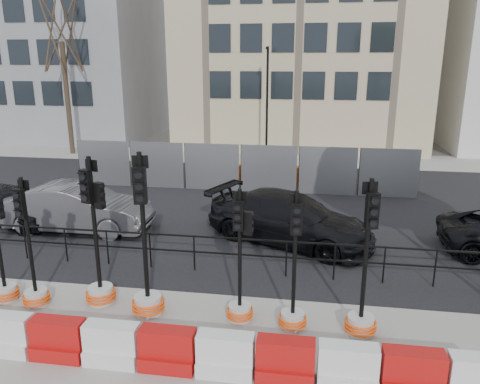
% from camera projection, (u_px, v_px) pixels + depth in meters
% --- Properties ---
extents(ground, '(120.00, 120.00, 0.00)m').
position_uv_depth(ground, '(183.00, 293.00, 11.20)').
color(ground, '#51514C').
rests_on(ground, ground).
extents(sidewalk_near, '(40.00, 6.00, 0.02)m').
position_uv_depth(sidewalk_near, '(137.00, 372.00, 8.35)').
color(sidewalk_near, gray).
rests_on(sidewalk_near, ground).
extents(road, '(40.00, 14.00, 0.03)m').
position_uv_depth(road, '(232.00, 205.00, 17.85)').
color(road, black).
rests_on(road, ground).
extents(sidewalk_far, '(40.00, 4.00, 0.02)m').
position_uv_depth(sidewalk_far, '(259.00, 158.00, 26.40)').
color(sidewalk_far, gray).
rests_on(sidewalk_far, ground).
extents(building_grey, '(11.00, 9.06, 14.00)m').
position_uv_depth(building_grey, '(69.00, 34.00, 32.23)').
color(building_grey, gray).
rests_on(building_grey, ground).
extents(kerb_railing, '(18.00, 0.04, 1.00)m').
position_uv_depth(kerb_railing, '(194.00, 247.00, 12.16)').
color(kerb_railing, black).
rests_on(kerb_railing, ground).
extents(heras_fencing, '(14.33, 1.72, 2.00)m').
position_uv_depth(heras_fencing, '(256.00, 172.00, 20.31)').
color(heras_fencing, gray).
rests_on(heras_fencing, ground).
extents(lamp_post_far, '(0.12, 0.56, 6.00)m').
position_uv_depth(lamp_post_far, '(267.00, 102.00, 24.47)').
color(lamp_post_far, black).
rests_on(lamp_post_far, ground).
extents(tree_bare_far, '(2.00, 2.00, 9.00)m').
position_uv_depth(tree_bare_far, '(61.00, 35.00, 25.72)').
color(tree_bare_far, '#473828').
rests_on(tree_bare_far, ground).
extents(barrier_row, '(12.55, 0.50, 0.80)m').
position_uv_depth(barrier_row, '(140.00, 348.00, 8.44)').
color(barrier_row, red).
rests_on(barrier_row, ground).
extents(traffic_signal_b, '(0.59, 0.59, 3.02)m').
position_uv_depth(traffic_signal_b, '(2.00, 272.00, 10.64)').
color(traffic_signal_b, beige).
rests_on(traffic_signal_b, ground).
extents(traffic_signal_c, '(0.59, 0.59, 3.01)m').
position_uv_depth(traffic_signal_c, '(34.00, 280.00, 10.45)').
color(traffic_signal_c, beige).
rests_on(traffic_signal_c, ground).
extents(traffic_signal_d, '(0.68, 0.68, 3.43)m').
position_uv_depth(traffic_signal_d, '(99.00, 271.00, 10.49)').
color(traffic_signal_d, beige).
rests_on(traffic_signal_d, ground).
extents(traffic_signal_e, '(0.71, 0.71, 3.62)m').
position_uv_depth(traffic_signal_e, '(147.00, 283.00, 10.06)').
color(traffic_signal_e, beige).
rests_on(traffic_signal_e, ground).
extents(traffic_signal_f, '(0.58, 0.58, 2.92)m').
position_uv_depth(traffic_signal_f, '(240.00, 291.00, 9.84)').
color(traffic_signal_f, beige).
rests_on(traffic_signal_f, ground).
extents(traffic_signal_g, '(0.59, 0.59, 2.97)m').
position_uv_depth(traffic_signal_g, '(293.00, 302.00, 9.56)').
color(traffic_signal_g, beige).
rests_on(traffic_signal_g, ground).
extents(traffic_signal_h, '(0.64, 0.64, 3.27)m').
position_uv_depth(traffic_signal_h, '(362.00, 304.00, 9.34)').
color(traffic_signal_h, beige).
rests_on(traffic_signal_h, ground).
extents(car_a, '(3.79, 4.86, 1.36)m').
position_uv_depth(car_a, '(11.00, 205.00, 15.70)').
color(car_a, black).
rests_on(car_a, ground).
extents(car_b, '(1.73, 4.71, 1.54)m').
position_uv_depth(car_b, '(78.00, 208.00, 15.04)').
color(car_b, '#4B4A4F').
rests_on(car_b, ground).
extents(car_c, '(5.90, 6.71, 1.50)m').
position_uv_depth(car_c, '(290.00, 219.00, 14.10)').
color(car_c, black).
rests_on(car_c, ground).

